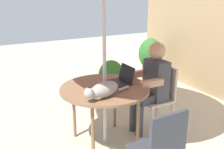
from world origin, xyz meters
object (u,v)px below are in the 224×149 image
(patio_table, at_px, (105,92))
(chair_empty, at_px, (161,146))
(potted_plant_by_chair, at_px, (111,79))
(person_seated, at_px, (152,83))
(laptop, at_px, (123,78))
(chair_occupied, at_px, (160,92))
(potted_plant_near_fence, at_px, (150,57))
(cat, at_px, (103,90))

(patio_table, xyz_separation_m, chair_empty, (1.07, 0.04, -0.17))
(chair_empty, height_order, potted_plant_by_chair, chair_empty)
(chair_empty, relative_size, person_seated, 0.72)
(laptop, bearing_deg, chair_occupied, 84.71)
(potted_plant_by_chair, bearing_deg, chair_empty, -16.27)
(potted_plant_near_fence, distance_m, potted_plant_by_chair, 1.42)
(potted_plant_by_chair, bearing_deg, chair_occupied, 9.00)
(chair_occupied, bearing_deg, cat, -75.32)
(laptop, bearing_deg, person_seated, 82.70)
(patio_table, height_order, chair_occupied, chair_occupied)
(chair_occupied, bearing_deg, patio_table, -90.00)
(potted_plant_by_chair, bearing_deg, laptop, -20.13)
(chair_occupied, bearing_deg, potted_plant_near_fence, 148.39)
(patio_table, relative_size, potted_plant_near_fence, 1.21)
(patio_table, distance_m, chair_empty, 1.09)
(chair_empty, bearing_deg, cat, -166.65)
(chair_occupied, xyz_separation_m, chair_empty, (1.07, -0.82, 0.00))
(patio_table, bearing_deg, cat, -30.39)
(chair_occupied, xyz_separation_m, person_seated, (0.00, -0.16, 0.17))
(patio_table, xyz_separation_m, cat, (0.26, -0.16, 0.14))
(patio_table, height_order, laptop, laptop)
(laptop, height_order, potted_plant_near_fence, laptop)
(patio_table, bearing_deg, person_seated, 90.00)
(person_seated, distance_m, laptop, 0.43)
(laptop, distance_m, potted_plant_by_chair, 1.21)
(potted_plant_by_chair, bearing_deg, patio_table, -31.16)
(person_seated, height_order, potted_plant_near_fence, person_seated)
(person_seated, bearing_deg, chair_empty, -31.58)
(chair_empty, distance_m, potted_plant_by_chair, 2.29)
(cat, relative_size, potted_plant_near_fence, 0.71)
(chair_occupied, height_order, chair_empty, same)
(chair_occupied, distance_m, potted_plant_near_fence, 2.07)
(potted_plant_near_fence, xyz_separation_m, potted_plant_by_chair, (0.64, -1.26, -0.10))
(patio_table, xyz_separation_m, laptop, (-0.05, 0.29, 0.12))
(cat, bearing_deg, chair_empty, 13.35)
(chair_empty, bearing_deg, chair_occupied, 142.71)
(patio_table, bearing_deg, chair_occupied, 90.00)
(chair_occupied, relative_size, potted_plant_by_chair, 1.21)
(chair_empty, distance_m, cat, 0.89)
(patio_table, bearing_deg, potted_plant_by_chair, 148.84)
(chair_occupied, xyz_separation_m, potted_plant_near_fence, (-1.76, 1.08, -0.02))
(person_seated, xyz_separation_m, laptop, (-0.05, -0.41, 0.12))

